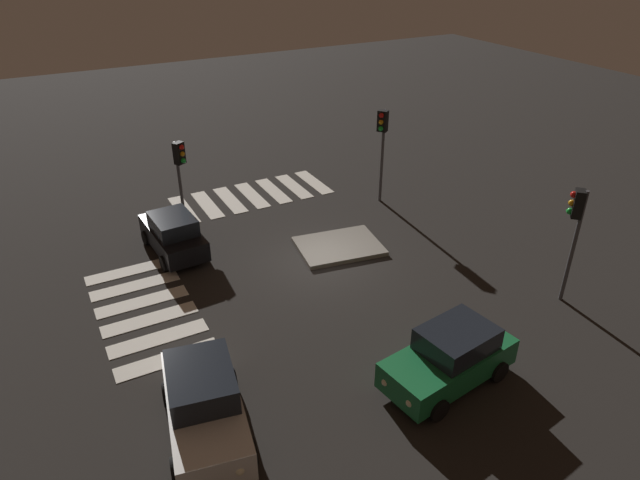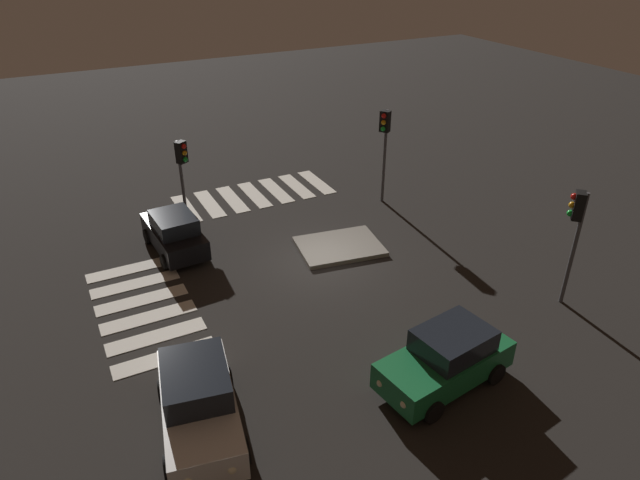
% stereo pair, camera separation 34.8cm
% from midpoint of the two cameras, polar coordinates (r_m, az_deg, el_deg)
% --- Properties ---
extents(ground_plane, '(80.00, 80.00, 0.00)m').
position_cam_midpoint_polar(ground_plane, '(22.36, -0.45, -2.24)').
color(ground_plane, black).
extents(traffic_island, '(3.70, 2.99, 0.18)m').
position_cam_midpoint_polar(traffic_island, '(23.27, 1.50, -0.64)').
color(traffic_island, gray).
rests_on(traffic_island, ground).
extents(car_white, '(2.60, 4.52, 1.88)m').
position_cam_midpoint_polar(car_white, '(15.41, -12.32, -15.89)').
color(car_white, silver).
rests_on(car_white, ground).
extents(car_black, '(2.04, 4.00, 1.70)m').
position_cam_midpoint_polar(car_black, '(23.44, -15.07, 0.60)').
color(car_black, black).
rests_on(car_black, ground).
extents(car_green, '(4.28, 2.38, 1.79)m').
position_cam_midpoint_polar(car_green, '(16.83, 12.48, -11.52)').
color(car_green, '#196B38').
rests_on(car_green, ground).
extents(traffic_light_south, '(0.53, 0.54, 4.50)m').
position_cam_midpoint_polar(traffic_light_south, '(26.17, 5.95, 10.66)').
color(traffic_light_south, '#47474C').
rests_on(traffic_light_south, ground).
extents(traffic_light_east, '(0.54, 0.53, 3.65)m').
position_cam_midpoint_polar(traffic_light_east, '(25.31, -14.42, 7.69)').
color(traffic_light_east, '#47474C').
rests_on(traffic_light_east, ground).
extents(traffic_light_west, '(0.54, 0.54, 4.23)m').
position_cam_midpoint_polar(traffic_light_west, '(20.38, 24.05, 1.99)').
color(traffic_light_west, '#47474C').
rests_on(traffic_light_west, ground).
extents(crosswalk_near, '(7.60, 3.20, 0.02)m').
position_cam_midpoint_polar(crosswalk_near, '(28.16, -7.26, 4.52)').
color(crosswalk_near, silver).
rests_on(crosswalk_near, ground).
extents(crosswalk_side, '(3.20, 6.45, 0.02)m').
position_cam_midpoint_polar(crosswalk_side, '(20.63, -17.70, -6.81)').
color(crosswalk_side, silver).
rests_on(crosswalk_side, ground).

